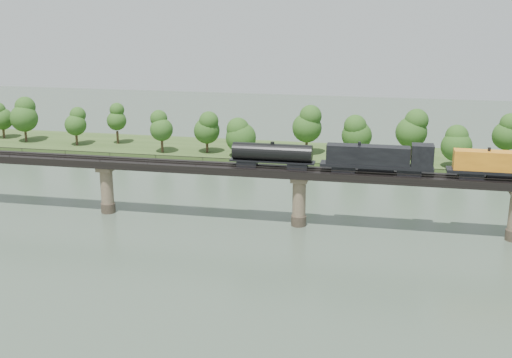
# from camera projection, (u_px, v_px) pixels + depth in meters

# --- Properties ---
(ground) EXTENTS (400.00, 400.00, 0.00)m
(ground) POSITION_uv_depth(u_px,v_px,m) (272.00, 292.00, 97.94)
(ground) COLOR #364537
(ground) RESTS_ON ground
(far_bank) EXTENTS (300.00, 24.00, 1.60)m
(far_bank) POSITION_uv_depth(u_px,v_px,m) (325.00, 155.00, 177.79)
(far_bank) COLOR #2E451B
(far_bank) RESTS_ON ground
(bridge) EXTENTS (236.00, 30.00, 11.50)m
(bridge) POSITION_uv_depth(u_px,v_px,m) (299.00, 199.00, 124.69)
(bridge) COLOR #473A2D
(bridge) RESTS_ON ground
(bridge_superstructure) EXTENTS (220.00, 4.90, 0.75)m
(bridge_superstructure) POSITION_uv_depth(u_px,v_px,m) (300.00, 167.00, 122.94)
(bridge_superstructure) COLOR black
(bridge_superstructure) RESTS_ON bridge
(far_treeline) EXTENTS (289.06, 17.54, 13.60)m
(far_treeline) POSITION_uv_depth(u_px,v_px,m) (294.00, 129.00, 172.92)
(far_treeline) COLOR #382619
(far_treeline) RESTS_ON far_bank
(freight_train) EXTENTS (84.61, 3.30, 5.82)m
(freight_train) POSITION_uv_depth(u_px,v_px,m) (464.00, 163.00, 116.55)
(freight_train) COLOR black
(freight_train) RESTS_ON bridge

